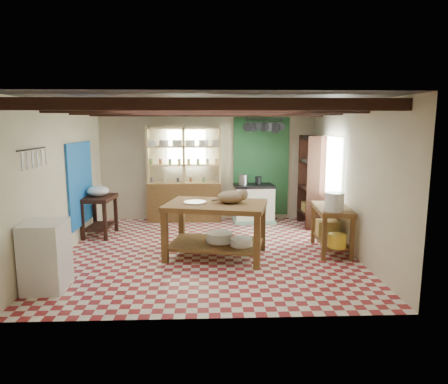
{
  "coord_description": "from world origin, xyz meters",
  "views": [
    {
      "loc": [
        0.0,
        -6.85,
        2.24
      ],
      "look_at": [
        0.29,
        0.3,
        1.02
      ],
      "focal_mm": 32.0,
      "sensor_mm": 36.0,
      "label": 1
    }
  ],
  "objects_px": {
    "cat": "(231,197)",
    "stove": "(254,203)",
    "white_cabinet": "(46,256)",
    "right_counter": "(331,229)",
    "prep_table": "(100,216)",
    "work_table": "(216,230)"
  },
  "relations": [
    {
      "from": "cat",
      "to": "white_cabinet",
      "type": "bearing_deg",
      "value": -151.05
    },
    {
      "from": "prep_table",
      "to": "right_counter",
      "type": "distance_m",
      "value": 4.54
    },
    {
      "from": "white_cabinet",
      "to": "cat",
      "type": "xyz_separation_m",
      "value": [
        2.61,
        1.27,
        0.56
      ]
    },
    {
      "from": "stove",
      "to": "white_cabinet",
      "type": "bearing_deg",
      "value": -134.63
    },
    {
      "from": "stove",
      "to": "right_counter",
      "type": "relative_size",
      "value": 0.79
    },
    {
      "from": "right_counter",
      "to": "prep_table",
      "type": "bearing_deg",
      "value": 169.71
    },
    {
      "from": "work_table",
      "to": "right_counter",
      "type": "relative_size",
      "value": 1.46
    },
    {
      "from": "white_cabinet",
      "to": "work_table",
      "type": "bearing_deg",
      "value": 27.05
    },
    {
      "from": "white_cabinet",
      "to": "right_counter",
      "type": "relative_size",
      "value": 0.84
    },
    {
      "from": "stove",
      "to": "white_cabinet",
      "type": "relative_size",
      "value": 0.95
    },
    {
      "from": "work_table",
      "to": "white_cabinet",
      "type": "xyz_separation_m",
      "value": [
        -2.35,
        -1.27,
        0.01
      ]
    },
    {
      "from": "right_counter",
      "to": "cat",
      "type": "relative_size",
      "value": 2.42
    },
    {
      "from": "right_counter",
      "to": "stove",
      "type": "bearing_deg",
      "value": 121.87
    },
    {
      "from": "stove",
      "to": "white_cabinet",
      "type": "distance_m",
      "value": 4.93
    },
    {
      "from": "cat",
      "to": "stove",
      "type": "bearing_deg",
      "value": 77.7
    },
    {
      "from": "cat",
      "to": "work_table",
      "type": "bearing_deg",
      "value": -178.69
    },
    {
      "from": "work_table",
      "to": "cat",
      "type": "distance_m",
      "value": 0.63
    },
    {
      "from": "work_table",
      "to": "white_cabinet",
      "type": "distance_m",
      "value": 2.67
    },
    {
      "from": "stove",
      "to": "prep_table",
      "type": "relative_size",
      "value": 1.1
    },
    {
      "from": "prep_table",
      "to": "work_table",
      "type": "bearing_deg",
      "value": -26.42
    },
    {
      "from": "work_table",
      "to": "stove",
      "type": "xyz_separation_m",
      "value": [
        0.92,
        2.42,
        -0.03
      ]
    },
    {
      "from": "right_counter",
      "to": "cat",
      "type": "xyz_separation_m",
      "value": [
        -1.79,
        -0.2,
        0.63
      ]
    }
  ]
}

